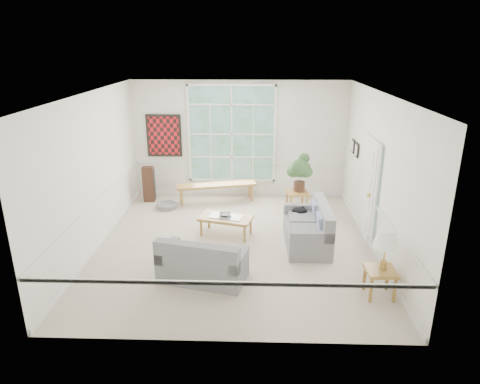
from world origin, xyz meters
The scene contains 24 objects.
floor centered at (0.00, 0.00, -0.01)m, with size 5.50×6.00×0.01m, color #BAAD9C.
ceiling centered at (0.00, 0.00, 3.00)m, with size 5.50×6.00×0.02m, color white.
wall_back centered at (0.00, 3.00, 1.50)m, with size 5.50×0.02×3.00m, color white.
wall_front centered at (0.00, -3.00, 1.50)m, with size 5.50×0.02×3.00m, color white.
wall_left centered at (-2.75, 0.00, 1.50)m, with size 0.02×6.00×3.00m, color white.
wall_right centered at (2.75, 0.00, 1.50)m, with size 0.02×6.00×3.00m, color white.
window_back centered at (-0.20, 2.96, 1.65)m, with size 2.30×0.08×2.40m, color white.
entry_door centered at (2.71, 0.60, 1.05)m, with size 0.08×0.90×2.10m, color white.
door_sidelight centered at (2.71, -0.03, 1.15)m, with size 0.08×0.26×1.90m, color white.
wall_art centered at (-1.95, 2.95, 1.60)m, with size 0.90×0.06×1.10m, color maroon.
wall_frame_near centered at (2.71, 1.75, 1.55)m, with size 0.04×0.26×0.32m, color black.
wall_frame_far centered at (2.71, 2.15, 1.55)m, with size 0.04×0.26×0.32m, color black.
loveseat_right centered at (1.45, 0.03, 0.43)m, with size 0.82×1.59×0.86m, color slate.
loveseat_front centered at (-0.49, -1.37, 0.39)m, with size 1.45×0.75×0.79m, color slate.
coffee_table centered at (-0.21, 0.46, 0.20)m, with size 1.09×0.60×0.41m, color olive.
pewter_bowl centered at (-0.23, 0.50, 0.45)m, with size 0.32×0.32×0.08m, color gray.
window_bench centered at (-0.57, 2.43, 0.23)m, with size 2.01×0.39×0.47m, color olive.
end_table centered at (1.42, 1.87, 0.25)m, with size 0.49×0.49×0.49m, color olive.
houseplant centered at (1.47, 1.92, 0.95)m, with size 0.54×0.54×0.92m, color #30532B, non-canonical shape.
side_table centered at (2.40, -1.79, 0.24)m, with size 0.47×0.47×0.48m, color olive.
table_lamp centered at (2.43, -1.79, 0.81)m, with size 0.39×0.39×0.67m, color silver, non-canonical shape.
pet_bed centered at (-1.77, 1.92, 0.07)m, with size 0.50×0.50×0.15m, color slate.
floor_speaker centered at (-2.30, 2.44, 0.45)m, with size 0.28×0.22×0.90m, color #3B2216.
cat centered at (1.35, 0.59, 0.52)m, with size 0.33×0.23×0.15m, color black.
Camera 1 is at (0.36, -7.84, 3.87)m, focal length 32.00 mm.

